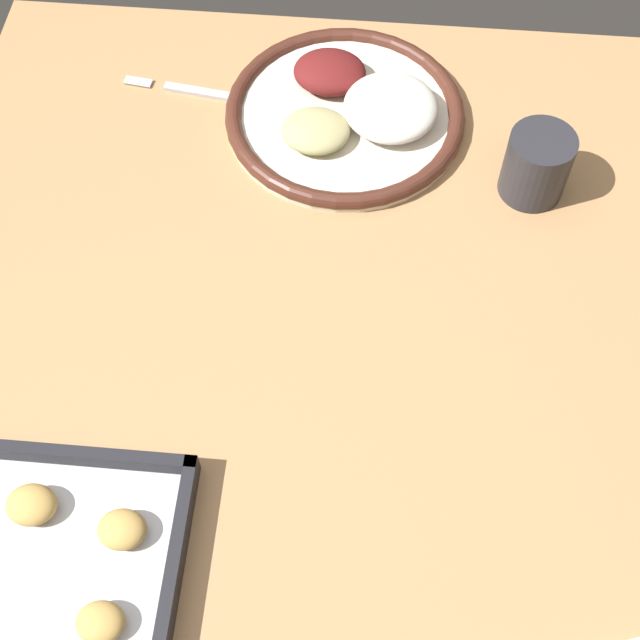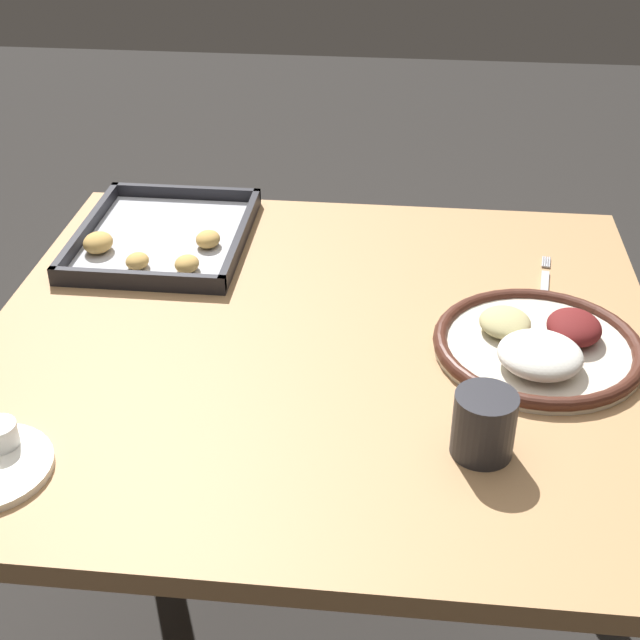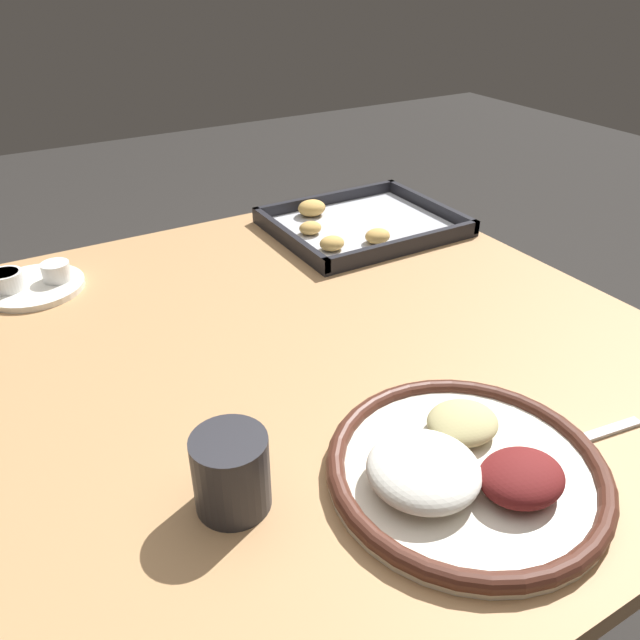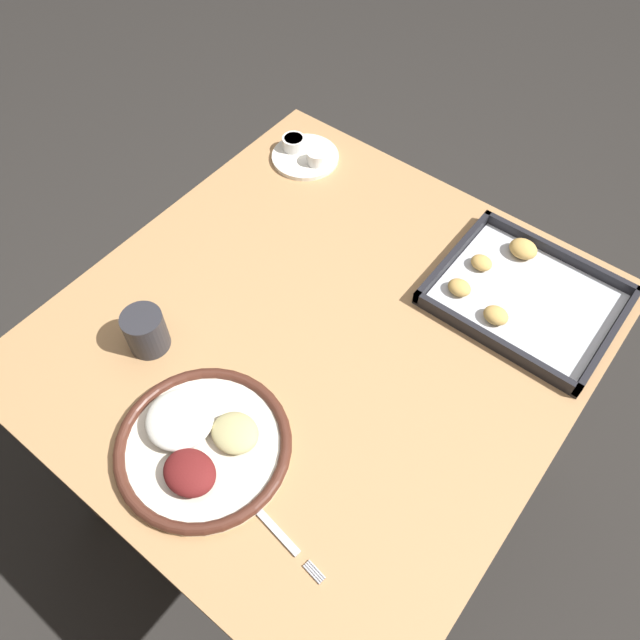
{
  "view_description": "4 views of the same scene",
  "coord_description": "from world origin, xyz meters",
  "px_view_note": "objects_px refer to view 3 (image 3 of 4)",
  "views": [
    {
      "loc": [
        -0.04,
        0.47,
        1.54
      ],
      "look_at": [
        -0.0,
        0.0,
        0.76
      ],
      "focal_mm": 50.0,
      "sensor_mm": 36.0,
      "label": 1
    },
    {
      "loc": [
        -1.06,
        -0.11,
        1.43
      ],
      "look_at": [
        -0.0,
        0.0,
        0.76
      ],
      "focal_mm": 50.0,
      "sensor_mm": 36.0,
      "label": 2
    },
    {
      "loc": [
        -0.37,
        -0.64,
        1.2
      ],
      "look_at": [
        -0.0,
        0.0,
        0.76
      ],
      "focal_mm": 35.0,
      "sensor_mm": 36.0,
      "label": 3
    },
    {
      "loc": [
        0.4,
        -0.52,
        1.69
      ],
      "look_at": [
        -0.0,
        0.0,
        0.76
      ],
      "focal_mm": 35.0,
      "sensor_mm": 36.0,
      "label": 4
    }
  ],
  "objects_px": {
    "dinner_plate": "(464,468)",
    "fork": "(600,433)",
    "baking_tray": "(358,225)",
    "saucer_plate": "(32,283)",
    "drinking_cup": "(231,472)"
  },
  "relations": [
    {
      "from": "baking_tray",
      "to": "drinking_cup",
      "type": "height_order",
      "value": "drinking_cup"
    },
    {
      "from": "dinner_plate",
      "to": "saucer_plate",
      "type": "xyz_separation_m",
      "value": [
        -0.32,
        0.66,
        -0.0
      ]
    },
    {
      "from": "dinner_plate",
      "to": "baking_tray",
      "type": "relative_size",
      "value": 0.86
    },
    {
      "from": "fork",
      "to": "baking_tray",
      "type": "distance_m",
      "value": 0.64
    },
    {
      "from": "baking_tray",
      "to": "fork",
      "type": "bearing_deg",
      "value": -98.02
    },
    {
      "from": "saucer_plate",
      "to": "baking_tray",
      "type": "relative_size",
      "value": 0.45
    },
    {
      "from": "drinking_cup",
      "to": "fork",
      "type": "bearing_deg",
      "value": -16.4
    },
    {
      "from": "baking_tray",
      "to": "drinking_cup",
      "type": "xyz_separation_m",
      "value": [
        -0.48,
        -0.52,
        0.03
      ]
    },
    {
      "from": "dinner_plate",
      "to": "fork",
      "type": "xyz_separation_m",
      "value": [
        0.18,
        -0.03,
        -0.01
      ]
    },
    {
      "from": "dinner_plate",
      "to": "baking_tray",
      "type": "height_order",
      "value": "dinner_plate"
    },
    {
      "from": "fork",
      "to": "saucer_plate",
      "type": "distance_m",
      "value": 0.85
    },
    {
      "from": "dinner_plate",
      "to": "drinking_cup",
      "type": "distance_m",
      "value": 0.24
    },
    {
      "from": "baking_tray",
      "to": "drinking_cup",
      "type": "distance_m",
      "value": 0.71
    },
    {
      "from": "fork",
      "to": "baking_tray",
      "type": "xyz_separation_m",
      "value": [
        0.09,
        0.63,
        0.01
      ]
    },
    {
      "from": "dinner_plate",
      "to": "baking_tray",
      "type": "distance_m",
      "value": 0.66
    }
  ]
}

